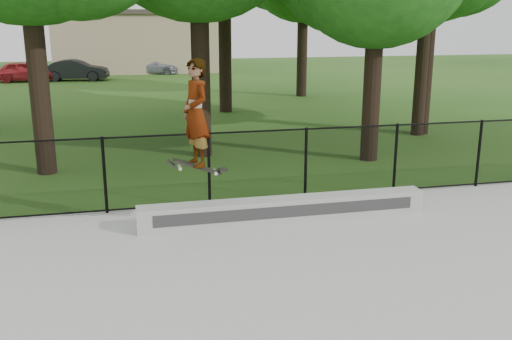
# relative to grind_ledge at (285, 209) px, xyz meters

# --- Properties ---
(grind_ledge) EXTENTS (5.39, 0.40, 0.44)m
(grind_ledge) POSITION_rel_grind_ledge_xyz_m (0.00, 0.00, 0.00)
(grind_ledge) COLOR #A9A9A4
(grind_ledge) RESTS_ON concrete_slab
(car_a) EXTENTS (3.69, 1.72, 1.23)m
(car_a) POSITION_rel_grind_ledge_xyz_m (-8.54, 27.41, 0.34)
(car_a) COLOR maroon
(car_a) RESTS_ON ground
(car_b) EXTENTS (3.65, 1.83, 1.27)m
(car_b) POSITION_rel_grind_ledge_xyz_m (-5.53, 27.36, 0.36)
(car_b) COLOR black
(car_b) RESTS_ON ground
(car_c) EXTENTS (3.59, 2.35, 1.04)m
(car_c) POSITION_rel_grind_ledge_xyz_m (-0.69, 30.85, 0.24)
(car_c) COLOR #9696AA
(car_c) RESTS_ON ground
(skater_airborne) EXTENTS (0.80, 0.76, 2.01)m
(skater_airborne) POSITION_rel_grind_ledge_xyz_m (-1.63, -0.23, 1.86)
(skater_airborne) COLOR black
(skater_airborne) RESTS_ON ground
(chainlink_fence) EXTENTS (16.06, 0.06, 1.50)m
(chainlink_fence) POSITION_rel_grind_ledge_xyz_m (0.78, 1.20, 0.53)
(chainlink_fence) COLOR black
(chainlink_fence) RESTS_ON concrete_slab
(distant_building) EXTENTS (12.40, 6.40, 4.30)m
(distant_building) POSITION_rel_grind_ledge_xyz_m (-1.22, 33.30, 1.89)
(distant_building) COLOR tan
(distant_building) RESTS_ON ground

